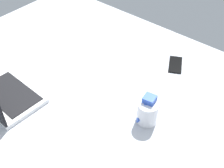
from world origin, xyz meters
TOP-DOWN VIEW (x-y plane):
  - bed_mattress at (0.00, 0.00)cm, footprint 180.00×140.00cm
  - laptop at (21.47, 34.89)cm, footprint 33.83×24.21cm
  - snack_cup at (-37.57, 0.77)cm, footprint 9.55×9.77cm
  - cell_phone at (-27.09, -41.69)cm, footprint 12.52×15.56cm

SIDE VIEW (x-z plane):
  - bed_mattress at x=0.00cm, z-range 0.00..18.00cm
  - cell_phone at x=-27.09cm, z-range 18.00..18.80cm
  - laptop at x=21.47cm, z-range 10.91..33.91cm
  - snack_cup at x=-37.57cm, z-range 17.27..31.03cm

